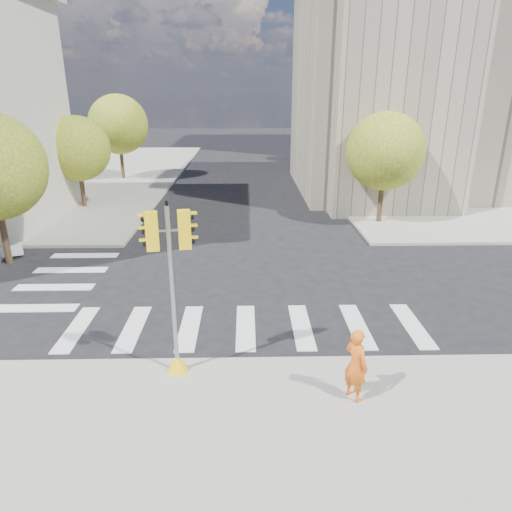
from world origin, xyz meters
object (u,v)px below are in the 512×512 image
at_px(lamp_near, 375,135).
at_px(lamp_far, 334,121).
at_px(photographer, 356,365).
at_px(traffic_signal, 173,304).

xyz_separation_m(lamp_near, lamp_far, (0.00, 14.00, 0.00)).
bearing_deg(lamp_near, photographer, -105.48).
bearing_deg(photographer, lamp_far, -41.88).
distance_m(lamp_near, lamp_far, 14.00).
relative_size(lamp_near, traffic_signal, 1.76).
height_order(traffic_signal, photographer, traffic_signal).
xyz_separation_m(traffic_signal, photographer, (4.42, -1.21, -1.03)).
xyz_separation_m(lamp_far, photographer, (-5.49, -33.81, -3.51)).
distance_m(lamp_near, photographer, 20.85).
bearing_deg(lamp_far, photographer, -99.22).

